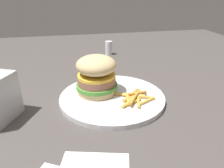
% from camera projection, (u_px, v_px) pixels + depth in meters
% --- Properties ---
extents(ground_plane, '(1.60, 1.60, 0.00)m').
position_uv_depth(ground_plane, '(105.00, 100.00, 0.54)').
color(ground_plane, '#47423F').
extents(plate, '(0.26, 0.26, 0.01)m').
position_uv_depth(plate, '(112.00, 97.00, 0.54)').
color(plate, silver).
rests_on(plate, ground_plane).
extents(sandwich, '(0.10, 0.10, 0.10)m').
position_uv_depth(sandwich, '(96.00, 75.00, 0.54)').
color(sandwich, tan).
rests_on(sandwich, plate).
extents(fries_pile, '(0.09, 0.09, 0.01)m').
position_uv_depth(fries_pile, '(134.00, 98.00, 0.52)').
color(fries_pile, gold).
rests_on(fries_pile, plate).
extents(salt_shaker, '(0.03, 0.03, 0.06)m').
position_uv_depth(salt_shaker, '(109.00, 48.00, 0.89)').
color(salt_shaker, white).
rests_on(salt_shaker, ground_plane).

